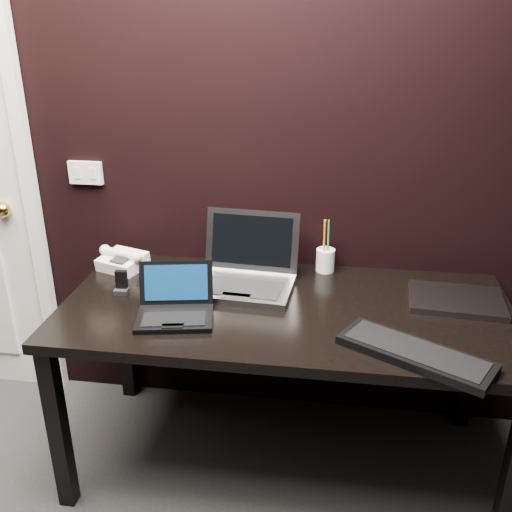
# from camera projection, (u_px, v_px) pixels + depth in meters

# --- Properties ---
(wall_back) EXTENTS (4.00, 0.00, 4.00)m
(wall_back) POSITION_uv_depth(u_px,v_px,m) (225.00, 135.00, 2.34)
(wall_back) COLOR black
(wall_back) RESTS_ON ground
(wall_switch) EXTENTS (0.15, 0.02, 0.10)m
(wall_switch) POSITION_uv_depth(u_px,v_px,m) (86.00, 173.00, 2.48)
(wall_switch) COLOR silver
(wall_switch) RESTS_ON wall_back
(desk) EXTENTS (1.70, 0.80, 0.74)m
(desk) POSITION_uv_depth(u_px,v_px,m) (285.00, 324.00, 2.19)
(desk) COLOR black
(desk) RESTS_ON ground
(netbook) EXTENTS (0.31, 0.29, 0.17)m
(netbook) POSITION_uv_depth(u_px,v_px,m) (175.00, 308.00, 2.07)
(netbook) COLOR black
(netbook) RESTS_ON desk
(silver_laptop) EXTENTS (0.42, 0.38, 0.27)m
(silver_laptop) POSITION_uv_depth(u_px,v_px,m) (245.00, 274.00, 2.30)
(silver_laptop) COLOR #A3A4A9
(silver_laptop) RESTS_ON desk
(ext_keyboard) EXTENTS (0.51, 0.39, 0.03)m
(ext_keyboard) POSITION_uv_depth(u_px,v_px,m) (415.00, 353.00, 1.83)
(ext_keyboard) COLOR black
(ext_keyboard) RESTS_ON desk
(closed_laptop) EXTENTS (0.37, 0.28, 0.02)m
(closed_laptop) POSITION_uv_depth(u_px,v_px,m) (456.00, 300.00, 2.18)
(closed_laptop) COLOR gray
(closed_laptop) RESTS_ON desk
(desk_phone) EXTENTS (0.22, 0.21, 0.11)m
(desk_phone) POSITION_uv_depth(u_px,v_px,m) (122.00, 260.00, 2.46)
(desk_phone) COLOR white
(desk_phone) RESTS_ON desk
(mobile_phone) EXTENTS (0.05, 0.05, 0.09)m
(mobile_phone) POSITION_uv_depth(u_px,v_px,m) (121.00, 285.00, 2.25)
(mobile_phone) COLOR black
(mobile_phone) RESTS_ON desk
(pen_cup) EXTENTS (0.10, 0.10, 0.23)m
(pen_cup) POSITION_uv_depth(u_px,v_px,m) (325.00, 259.00, 2.43)
(pen_cup) COLOR white
(pen_cup) RESTS_ON desk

